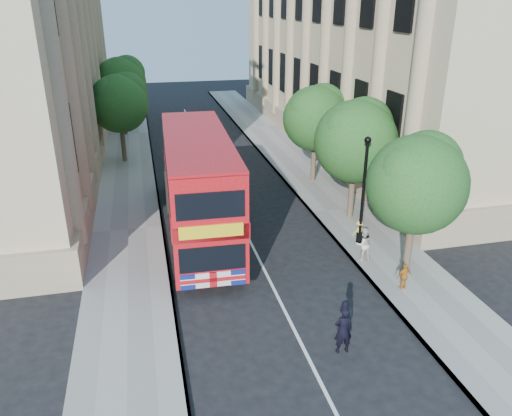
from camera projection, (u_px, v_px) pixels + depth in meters
ground at (296, 334)px, 17.42m from camera, size 120.00×120.00×0.00m
pavement_right at (341, 210)px, 27.60m from camera, size 3.50×80.00×0.12m
pavement_left at (128, 230)px, 25.18m from camera, size 3.50×80.00×0.12m
building_right at (378, 26)px, 38.43m from camera, size 12.00×38.00×18.00m
tree_right_near at (418, 179)px, 19.74m from camera, size 4.00×4.00×6.08m
tree_right_mid at (356, 137)px, 25.06m from camera, size 4.20×4.20×6.37m
tree_right_far at (316, 115)px, 30.50m from camera, size 4.00×4.00×6.15m
tree_left_far at (119, 100)px, 34.26m from camera, size 4.00×4.00×6.30m
tree_left_back at (121, 80)px, 41.35m from camera, size 4.20×4.20×6.65m
lamp_post at (363, 195)px, 22.90m from camera, size 0.32×0.32×5.16m
double_decker_bus at (199, 185)px, 23.37m from camera, size 3.30×10.99×5.03m
box_van at (186, 175)px, 28.53m from camera, size 2.67×5.68×3.16m
police_constable at (343, 330)px, 16.25m from camera, size 0.62×0.41×1.70m
woman_pedestrian at (363, 244)px, 21.90m from camera, size 0.78×0.62×1.54m
child_a at (404, 276)px, 19.77m from camera, size 0.67×0.30×1.12m
child_b at (359, 231)px, 23.70m from camera, size 0.75×0.52×1.07m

